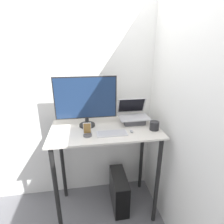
{
  "coord_description": "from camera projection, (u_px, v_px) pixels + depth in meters",
  "views": [
    {
      "loc": [
        -0.2,
        -1.37,
        1.92
      ],
      "look_at": [
        0.07,
        0.32,
        1.3
      ],
      "focal_mm": 28.0,
      "sensor_mm": 36.0,
      "label": 1
    }
  ],
  "objects": [
    {
      "name": "mouse",
      "position": [
        132.0,
        131.0,
        1.78
      ],
      "size": [
        0.03,
        0.05,
        0.02
      ],
      "color": "#99999E",
      "rests_on": "desk"
    },
    {
      "name": "computer_tower",
      "position": [
        119.0,
        191.0,
        2.22
      ],
      "size": [
        0.18,
        0.48,
        0.44
      ],
      "color": "black",
      "rests_on": "ground_plane"
    },
    {
      "name": "monitor",
      "position": [
        86.0,
        101.0,
        1.84
      ],
      "size": [
        0.65,
        0.17,
        0.54
      ],
      "color": "black",
      "rests_on": "desk"
    },
    {
      "name": "laptop",
      "position": [
        133.0,
        117.0,
        1.99
      ],
      "size": [
        0.33,
        0.28,
        0.27
      ],
      "color": "#4C4C51",
      "rests_on": "desk"
    },
    {
      "name": "mug",
      "position": [
        154.0,
        126.0,
        1.83
      ],
      "size": [
        0.1,
        0.1,
        0.09
      ],
      "color": "#262628",
      "rests_on": "desk"
    },
    {
      "name": "keyboard",
      "position": [
        112.0,
        133.0,
        1.74
      ],
      "size": [
        0.3,
        0.13,
        0.02
      ],
      "color": "silver",
      "rests_on": "desk"
    },
    {
      "name": "wall_side_right",
      "position": [
        181.0,
        120.0,
        1.62
      ],
      "size": [
        0.05,
        6.0,
        2.6
      ],
      "color": "white",
      "rests_on": "ground_plane"
    },
    {
      "name": "cell_phone",
      "position": [
        87.0,
        132.0,
        1.7
      ],
      "size": [
        0.08,
        0.08,
        0.14
      ],
      "color": "#4C4C51",
      "rests_on": "desk"
    },
    {
      "name": "wall_back",
      "position": [
        101.0,
        101.0,
        2.2
      ],
      "size": [
        6.0,
        0.05,
        2.6
      ],
      "color": "white",
      "rests_on": "ground_plane"
    },
    {
      "name": "desk",
      "position": [
        105.0,
        146.0,
        1.95
      ],
      "size": [
        1.16,
        0.65,
        1.12
      ],
      "color": "beige",
      "rests_on": "ground_plane"
    }
  ]
}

